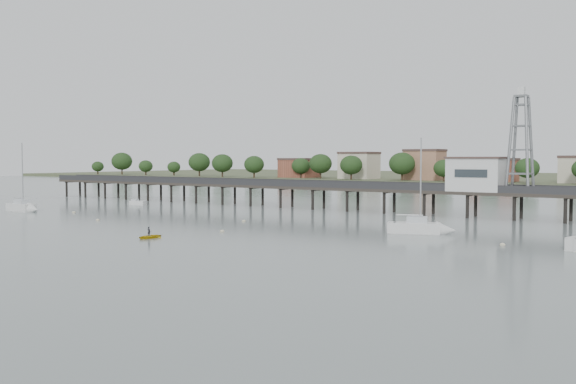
% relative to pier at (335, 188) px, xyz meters
% --- Properties ---
extents(ground_plane, '(500.00, 500.00, 0.00)m').
position_rel_pier_xyz_m(ground_plane, '(0.00, -60.00, -3.79)').
color(ground_plane, slate).
rests_on(ground_plane, ground).
extents(pier, '(150.00, 5.00, 5.50)m').
position_rel_pier_xyz_m(pier, '(0.00, 0.00, 0.00)').
color(pier, '#2D2823').
rests_on(pier, ground).
extents(pier_building, '(8.40, 5.40, 5.30)m').
position_rel_pier_xyz_m(pier_building, '(25.00, 0.00, 2.87)').
color(pier_building, silver).
rests_on(pier_building, ground).
extents(lattice_tower, '(3.20, 3.20, 15.50)m').
position_rel_pier_xyz_m(lattice_tower, '(31.50, 0.00, 7.31)').
color(lattice_tower, slate).
rests_on(lattice_tower, ground).
extents(sailboat_c, '(7.57, 4.51, 12.12)m').
position_rel_pier_xyz_m(sailboat_c, '(27.10, -24.38, -3.15)').
color(sailboat_c, silver).
rests_on(sailboat_c, ground).
extents(sailboat_a, '(7.46, 2.38, 12.31)m').
position_rel_pier_xyz_m(sailboat_a, '(-41.62, -33.03, -3.15)').
color(sailboat_a, silver).
rests_on(sailboat_a, ground).
extents(white_tender, '(3.39, 1.97, 1.24)m').
position_rel_pier_xyz_m(white_tender, '(-38.12, -11.15, -3.41)').
color(white_tender, silver).
rests_on(white_tender, ground).
extents(yellow_dinghy, '(2.12, 0.76, 2.91)m').
position_rel_pier_xyz_m(yellow_dinghy, '(3.07, -46.55, -3.79)').
color(yellow_dinghy, gold).
rests_on(yellow_dinghy, ground).
extents(dinghy_occupant, '(0.50, 1.11, 0.26)m').
position_rel_pier_xyz_m(dinghy_occupant, '(3.07, -46.55, -3.79)').
color(dinghy_occupant, black).
rests_on(dinghy_occupant, ground).
extents(mooring_buoys, '(70.86, 12.15, 0.39)m').
position_rel_pier_xyz_m(mooring_buoys, '(-1.45, -31.82, -3.71)').
color(mooring_buoys, beige).
rests_on(mooring_buoys, ground).
extents(far_shore, '(500.00, 170.00, 10.40)m').
position_rel_pier_xyz_m(far_shore, '(0.36, 179.58, -2.85)').
color(far_shore, '#475133').
rests_on(far_shore, ground).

